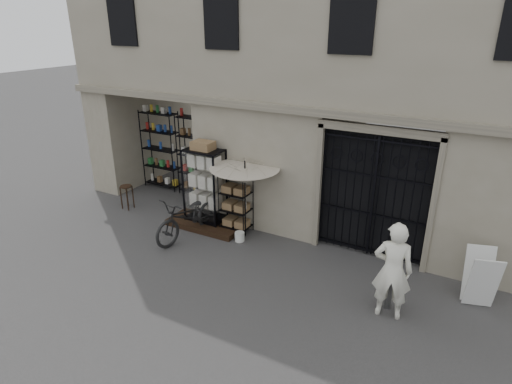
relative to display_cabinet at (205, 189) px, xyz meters
The scene contains 15 objects.
ground 3.14m from the display_cabinet, 34.26° to the right, with size 80.00×80.00×0.00m, color black.
main_building 4.86m from the display_cabinet, 43.38° to the left, with size 14.00×4.00×9.00m, color gray.
shop_recess 2.38m from the display_cabinet, 151.13° to the left, with size 3.00×1.70×3.00m, color black.
shop_shelving 2.66m from the display_cabinet, 142.14° to the left, with size 2.70×0.50×2.50m, color black.
iron_gate 4.28m from the display_cabinet, ahead, with size 2.50×0.21×3.00m.
step_platform 0.95m from the display_cabinet, 64.38° to the right, with size 2.00×0.90×0.15m, color black.
display_cabinet is the anchor object (origin of this frame).
wire_rack 0.94m from the display_cabinet, ahead, with size 0.84×0.71×1.63m.
market_umbrella 1.44m from the display_cabinet, ahead, with size 1.58×1.60×2.40m.
white_bucket 1.59m from the display_cabinet, 16.76° to the right, with size 0.24×0.24×0.23m, color silver.
bicycle 1.28m from the display_cabinet, 87.75° to the right, with size 0.74×1.11×2.12m, color black.
wooden_stool 2.68m from the display_cabinet, behind, with size 0.43×0.43×0.70m.
steel_bollard 5.27m from the display_cabinet, 14.60° to the right, with size 0.13×0.13×0.73m, color #5D5E5F.
shopkeeper 5.42m from the display_cabinet, 16.62° to the right, with size 0.69×1.90×0.45m, color white.
easel_sign 6.57m from the display_cabinet, ahead, with size 0.67×0.73×1.11m.
Camera 1 is at (3.60, -6.75, 5.13)m, focal length 30.00 mm.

